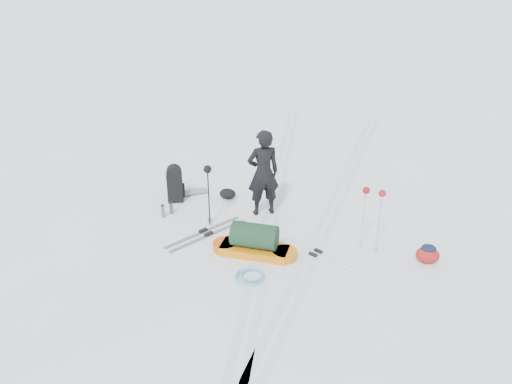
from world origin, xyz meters
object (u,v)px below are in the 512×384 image
(pulk_sled, at_px, (254,243))
(expedition_rucksack, at_px, (177,184))
(ski_poles_black, at_px, (208,177))
(skier, at_px, (263,173))

(pulk_sled, height_order, expedition_rucksack, expedition_rucksack)
(pulk_sled, height_order, ski_poles_black, ski_poles_black)
(pulk_sled, bearing_deg, skier, 99.01)
(pulk_sled, relative_size, expedition_rucksack, 1.89)
(skier, height_order, pulk_sled, skier)
(skier, xyz_separation_m, expedition_rucksack, (-2.10, 0.25, -0.56))
(ski_poles_black, bearing_deg, pulk_sled, -16.63)
(skier, xyz_separation_m, ski_poles_black, (-1.03, -0.74, 0.14))
(skier, distance_m, ski_poles_black, 1.28)
(skier, distance_m, pulk_sled, 1.88)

